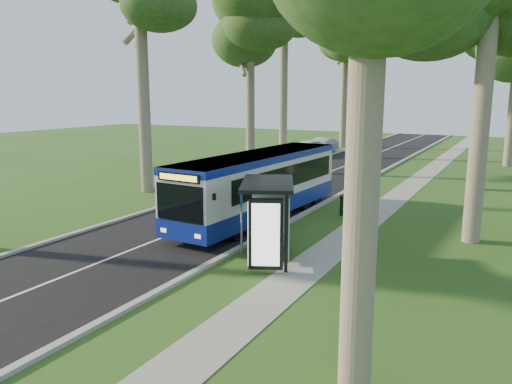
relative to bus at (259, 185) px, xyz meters
The scene contains 14 objects.
ground 5.80m from the bus, 73.70° to the right, with size 120.00×120.00×0.00m, color #285119.
road 5.27m from the bus, 112.61° to the left, with size 7.00×100.00×0.02m, color black.
kerb_east 5.13m from the bus, 71.38° to the left, with size 0.25×100.00×0.12m, color #9E9B93.
kerb_west 7.31m from the bus, 139.47° to the left, with size 0.25×100.00×0.12m, color #9E9B93.
centre_line 5.27m from the bus, 112.61° to the left, with size 0.12×100.00×0.01m, color white.
footpath 6.70m from the bus, 45.51° to the left, with size 1.50×100.00×0.02m, color gray.
bus is the anchor object (origin of this frame).
bus_stop_sign 5.38m from the bus, 69.09° to the right, with size 0.17×0.33×2.44m.
bus_shelter 6.30m from the bus, 60.42° to the right, with size 2.93×3.65×2.76m.
litter_bin 4.29m from the bus, 36.87° to the left, with size 0.54×0.54×0.95m.
car_white 23.34m from the bus, 106.96° to the left, with size 1.92×4.77×1.63m, color white.
car_silver 26.78m from the bus, 104.60° to the left, with size 1.58×4.52×1.49m, color #9C9FA4.
tree_west_c 16.89m from the bus, 120.45° to the left, with size 5.20×5.20×13.42m.
tree_west_e 35.09m from the bus, 101.99° to the left, with size 5.20×5.20×16.78m.
Camera 1 is at (8.97, -14.65, 5.71)m, focal length 35.00 mm.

